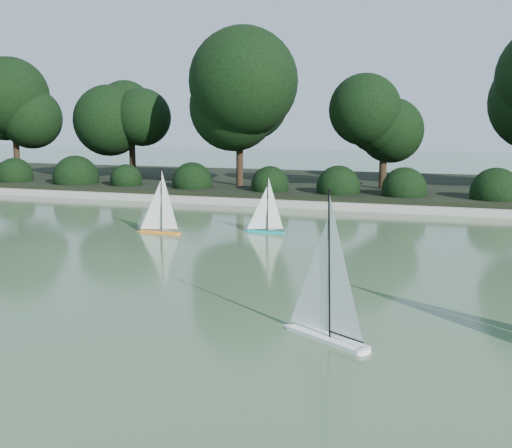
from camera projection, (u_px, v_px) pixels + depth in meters
The scene contains 8 objects.
ground at pixel (151, 311), 7.37m from camera, with size 80.00×80.00×0.00m, color #3A5533.
pond_coping at pixel (327, 205), 15.75m from camera, with size 40.00×0.35×0.18m, color gray.
far_bank at pixel (356, 187), 19.46m from camera, with size 40.00×8.00×0.30m, color black.
tree_line at pixel (394, 102), 17.21m from camera, with size 26.31×3.93×4.39m.
shrub_hedge at pixel (335, 187), 16.53m from camera, with size 29.10×1.10×1.10m.
sailboat_white_a at pixel (320, 313), 6.43m from camera, with size 1.10×0.74×1.63m.
sailboat_orange at pixel (156, 222), 12.41m from camera, with size 0.98×0.18×1.34m.
sailboat_teal at pixel (263, 223), 12.47m from camera, with size 0.88×0.19×1.20m.
Camera 1 is at (3.47, -6.32, 2.18)m, focal length 45.00 mm.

